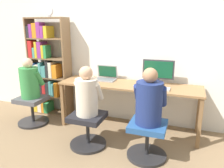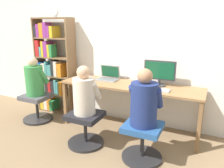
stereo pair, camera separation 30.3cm
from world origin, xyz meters
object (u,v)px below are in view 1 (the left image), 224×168
desk_clock (49,11)px  bookshelf (46,69)px  person_near_shelf (30,81)px  person_at_monitor (149,100)px  keyboard (154,88)px  laptop (106,77)px  office_chair_right (88,128)px  office_chair_side (32,109)px  desktop_monitor (158,72)px  office_chair_left (147,138)px  person_at_laptop (87,94)px

desk_clock → bookshelf: bearing=164.5°
person_near_shelf → person_at_monitor: bearing=-9.0°
keyboard → bookshelf: bearing=173.3°
laptop → desk_clock: desk_clock is taller
keyboard → office_chair_right: bearing=-144.5°
laptop → bookshelf: (-1.15, -0.02, 0.06)m
laptop → office_chair_side: (-1.14, -0.49, -0.53)m
desk_clock → laptop: bearing=4.2°
bookshelf → desktop_monitor: bearing=0.5°
desktop_monitor → keyboard: 0.31m
keyboard → person_at_monitor: bearing=-87.0°
desk_clock → office_chair_left: bearing=-22.0°
laptop → office_chair_left: laptop is taller
desktop_monitor → office_chair_left: desktop_monitor is taller
desk_clock → person_near_shelf: (-0.18, -0.41, -1.09)m
office_chair_left → office_chair_side: size_ratio=1.00×
bookshelf → desk_clock: size_ratio=10.59×
keyboard → laptop: bearing=163.5°
desktop_monitor → keyboard: desktop_monitor is taller
laptop → office_chair_left: size_ratio=0.69×
bookshelf → desk_clock: 1.00m
person_at_laptop → desktop_monitor: bearing=45.3°
keyboard → person_near_shelf: (-1.98, -0.24, -0.01)m
laptop → office_chair_side: bearing=-156.7°
desk_clock → person_at_monitor: bearing=-21.9°
bookshelf → office_chair_side: size_ratio=3.45×
laptop → person_at_laptop: 0.81m
desktop_monitor → desk_clock: bearing=-177.7°
person_at_monitor → bookshelf: bearing=158.7°
desktop_monitor → office_chair_right: desktop_monitor is taller
office_chair_left → laptop: bearing=137.0°
laptop → desk_clock: bearing=-175.8°
bookshelf → office_chair_right: bearing=-33.6°
person_at_monitor → office_chair_side: 2.09m
keyboard → desk_clock: 2.10m
keyboard → person_at_laptop: 0.97m
desktop_monitor → desk_clock: 2.02m
office_chair_left → office_chair_side: same height
person_at_monitor → desk_clock: 2.24m
laptop → person_at_monitor: person_at_monitor is taller
office_chair_right → person_at_laptop: bearing=90.0°
bookshelf → desk_clock: desk_clock is taller
office_chair_right → bookshelf: 1.56m
desktop_monitor → person_near_shelf: (-1.99, -0.49, -0.19)m
keyboard → office_chair_side: (-1.98, -0.24, -0.50)m
keyboard → person_at_monitor: size_ratio=0.64×
office_chair_left → person_near_shelf: 2.09m
person_at_monitor → bookshelf: 2.17m
keyboard → bookshelf: 2.01m
office_chair_side → person_near_shelf: size_ratio=0.77×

